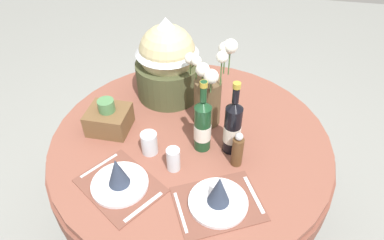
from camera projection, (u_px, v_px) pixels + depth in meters
ground at (191, 224)px, 2.17m from camera, size 8.00×8.00×0.00m
dining_table at (191, 155)px, 1.76m from camera, size 1.38×1.38×0.76m
place_setting_left at (119, 179)px, 1.41m from camera, size 0.43×0.40×0.16m
place_setting_right at (219, 197)px, 1.34m from camera, size 0.42×0.39×0.16m
flower_vase at (209, 92)px, 1.64m from camera, size 0.24×0.23×0.43m
wine_bottle_left at (203, 125)px, 1.53m from camera, size 0.08×0.08×0.37m
wine_bottle_centre at (233, 127)px, 1.52m from camera, size 0.08×0.08×0.37m
tumbler_near_left at (173, 159)px, 1.48m from camera, size 0.06×0.06×0.11m
tumbler_near_right at (149, 143)px, 1.56m from camera, size 0.08×0.08×0.11m
pepper_mill at (237, 150)px, 1.49m from camera, size 0.05×0.05×0.18m
gift_tub_back_left at (167, 57)px, 1.79m from camera, size 0.35×0.35×0.45m
woven_basket_side_left at (109, 118)px, 1.68m from camera, size 0.20×0.18×0.17m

